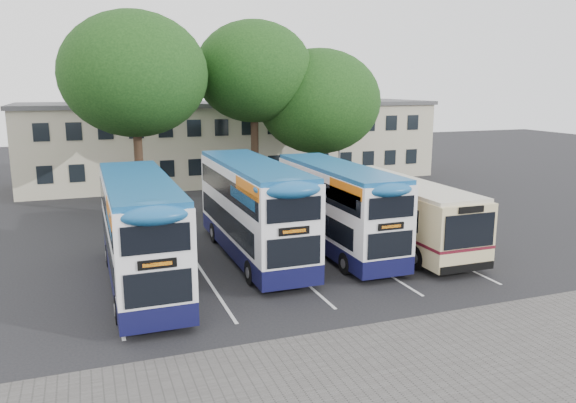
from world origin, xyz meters
The scene contains 12 objects.
ground centered at (0.00, 0.00, 0.00)m, with size 120.00×120.00×0.00m, color black.
paving_strip centered at (-2.00, -5.00, 0.01)m, with size 40.00×6.00×0.01m, color #595654.
bay_lines centered at (-3.75, 5.00, 0.01)m, with size 14.12×11.00×0.01m.
depot_building centered at (0.00, 26.99, 3.15)m, with size 32.40×8.40×6.20m.
lamp_post centered at (6.00, 19.97, 5.08)m, with size 0.25×1.05×9.06m.
tree_left centered at (-8.54, 16.13, 8.09)m, with size 8.20×8.20×11.59m.
tree_mid centered at (-0.97, 18.15, 8.32)m, with size 7.53×7.53×11.55m.
tree_right centered at (3.52, 18.09, 6.42)m, with size 8.19×8.19×9.91m.
bus_dd_left centered at (-9.70, 4.18, 2.29)m, with size 2.42×10.00×4.16m.
bus_dd_mid centered at (-4.68, 6.25, 2.34)m, with size 2.48×10.21×4.25m.
bus_dd_right centered at (-0.80, 5.85, 2.20)m, with size 2.32×9.59×3.99m.
bus_single centered at (2.39, 5.79, 1.77)m, with size 2.66×10.46×3.12m.
Camera 1 is at (-11.50, -16.88, 7.57)m, focal length 35.00 mm.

